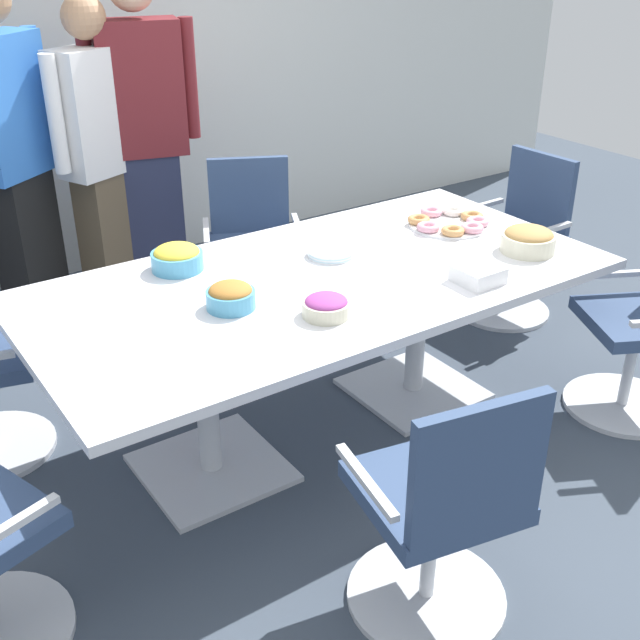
{
  "coord_description": "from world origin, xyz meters",
  "views": [
    {
      "loc": [
        -1.69,
        -2.46,
        2.08
      ],
      "look_at": [
        0.0,
        0.0,
        0.55
      ],
      "focal_mm": 44.51,
      "sensor_mm": 36.0,
      "label": 1
    }
  ],
  "objects_px": {
    "office_chair_3": "(442,515)",
    "person_standing_1": "(13,157)",
    "napkin_pile": "(478,274)",
    "office_chair_5": "(515,245)",
    "person_standing_3": "(146,137)",
    "conference_table": "(320,304)",
    "office_chair_0": "(253,255)",
    "plate_stack": "(331,253)",
    "snack_bowl_candy_mix": "(326,306)",
    "donut_platter": "(450,222)",
    "person_standing_2": "(101,158)",
    "snack_bowl_chips_yellow": "(177,257)",
    "snack_bowl_pretzels": "(231,296)",
    "snack_bowl_cookies": "(528,239)"
  },
  "relations": [
    {
      "from": "snack_bowl_candy_mix",
      "to": "napkin_pile",
      "type": "xyz_separation_m",
      "value": [
        0.68,
        -0.1,
        -0.01
      ]
    },
    {
      "from": "conference_table",
      "to": "donut_platter",
      "type": "distance_m",
      "value": 0.87
    },
    {
      "from": "office_chair_3",
      "to": "person_standing_3",
      "type": "height_order",
      "value": "person_standing_3"
    },
    {
      "from": "person_standing_3",
      "to": "person_standing_1",
      "type": "bearing_deg",
      "value": 11.41
    },
    {
      "from": "snack_bowl_cookies",
      "to": "conference_table",
      "type": "bearing_deg",
      "value": 162.39
    },
    {
      "from": "person_standing_1",
      "to": "conference_table",
      "type": "bearing_deg",
      "value": 78.0
    },
    {
      "from": "conference_table",
      "to": "snack_bowl_cookies",
      "type": "relative_size",
      "value": 10.01
    },
    {
      "from": "office_chair_3",
      "to": "person_standing_2",
      "type": "height_order",
      "value": "person_standing_2"
    },
    {
      "from": "donut_platter",
      "to": "conference_table",
      "type": "bearing_deg",
      "value": -170.62
    },
    {
      "from": "office_chair_3",
      "to": "office_chair_5",
      "type": "xyz_separation_m",
      "value": [
        1.88,
        1.46,
        0.0
      ]
    },
    {
      "from": "snack_bowl_cookies",
      "to": "napkin_pile",
      "type": "distance_m",
      "value": 0.43
    },
    {
      "from": "office_chair_0",
      "to": "snack_bowl_candy_mix",
      "type": "height_order",
      "value": "office_chair_0"
    },
    {
      "from": "conference_table",
      "to": "office_chair_0",
      "type": "relative_size",
      "value": 2.64
    },
    {
      "from": "snack_bowl_candy_mix",
      "to": "office_chair_0",
      "type": "bearing_deg",
      "value": 71.08
    },
    {
      "from": "office_chair_5",
      "to": "napkin_pile",
      "type": "xyz_separation_m",
      "value": [
        -1.1,
        -0.77,
        0.38
      ]
    },
    {
      "from": "office_chair_3",
      "to": "snack_bowl_candy_mix",
      "type": "distance_m",
      "value": 0.88
    },
    {
      "from": "napkin_pile",
      "to": "office_chair_5",
      "type": "bearing_deg",
      "value": 35.05
    },
    {
      "from": "office_chair_0",
      "to": "plate_stack",
      "type": "bearing_deg",
      "value": 108.04
    },
    {
      "from": "napkin_pile",
      "to": "snack_bowl_pretzels",
      "type": "bearing_deg",
      "value": 159.13
    },
    {
      "from": "office_chair_5",
      "to": "plate_stack",
      "type": "xyz_separation_m",
      "value": [
        -1.43,
        -0.21,
        0.36
      ]
    },
    {
      "from": "snack_bowl_pretzels",
      "to": "office_chair_0",
      "type": "bearing_deg",
      "value": 56.95
    },
    {
      "from": "snack_bowl_pretzels",
      "to": "donut_platter",
      "type": "relative_size",
      "value": 0.49
    },
    {
      "from": "snack_bowl_candy_mix",
      "to": "snack_bowl_cookies",
      "type": "relative_size",
      "value": 0.76
    },
    {
      "from": "person_standing_1",
      "to": "plate_stack",
      "type": "relative_size",
      "value": 8.95
    },
    {
      "from": "office_chair_0",
      "to": "plate_stack",
      "type": "height_order",
      "value": "office_chair_0"
    },
    {
      "from": "person_standing_2",
      "to": "snack_bowl_pretzels",
      "type": "bearing_deg",
      "value": 61.25
    },
    {
      "from": "person_standing_1",
      "to": "donut_platter",
      "type": "relative_size",
      "value": 4.81
    },
    {
      "from": "office_chair_0",
      "to": "person_standing_3",
      "type": "xyz_separation_m",
      "value": [
        -0.32,
        0.58,
        0.58
      ]
    },
    {
      "from": "office_chair_3",
      "to": "person_standing_1",
      "type": "height_order",
      "value": "person_standing_1"
    },
    {
      "from": "office_chair_0",
      "to": "snack_bowl_pretzels",
      "type": "height_order",
      "value": "office_chair_0"
    },
    {
      "from": "person_standing_2",
      "to": "plate_stack",
      "type": "height_order",
      "value": "person_standing_2"
    },
    {
      "from": "person_standing_3",
      "to": "snack_bowl_chips_yellow",
      "type": "xyz_separation_m",
      "value": [
        -0.43,
        -1.26,
        -0.18
      ]
    },
    {
      "from": "office_chair_0",
      "to": "person_standing_3",
      "type": "distance_m",
      "value": 0.88
    },
    {
      "from": "office_chair_0",
      "to": "donut_platter",
      "type": "bearing_deg",
      "value": 146.21
    },
    {
      "from": "snack_bowl_pretzels",
      "to": "plate_stack",
      "type": "height_order",
      "value": "snack_bowl_pretzels"
    },
    {
      "from": "donut_platter",
      "to": "person_standing_1",
      "type": "bearing_deg",
      "value": 135.02
    },
    {
      "from": "office_chair_3",
      "to": "napkin_pile",
      "type": "relative_size",
      "value": 5.35
    },
    {
      "from": "snack_bowl_chips_yellow",
      "to": "plate_stack",
      "type": "height_order",
      "value": "snack_bowl_chips_yellow"
    },
    {
      "from": "office_chair_5",
      "to": "plate_stack",
      "type": "distance_m",
      "value": 1.49
    },
    {
      "from": "person_standing_1",
      "to": "snack_bowl_chips_yellow",
      "type": "height_order",
      "value": "person_standing_1"
    },
    {
      "from": "conference_table",
      "to": "office_chair_3",
      "type": "distance_m",
      "value": 1.15
    },
    {
      "from": "snack_bowl_pretzels",
      "to": "person_standing_2",
      "type": "bearing_deg",
      "value": 84.78
    },
    {
      "from": "office_chair_5",
      "to": "snack_bowl_pretzels",
      "type": "bearing_deg",
      "value": 99.71
    },
    {
      "from": "snack_bowl_pretzels",
      "to": "snack_bowl_cookies",
      "type": "distance_m",
      "value": 1.37
    },
    {
      "from": "office_chair_5",
      "to": "snack_bowl_candy_mix",
      "type": "height_order",
      "value": "office_chair_5"
    },
    {
      "from": "person_standing_1",
      "to": "napkin_pile",
      "type": "distance_m",
      "value": 2.45
    },
    {
      "from": "snack_bowl_pretzels",
      "to": "snack_bowl_candy_mix",
      "type": "bearing_deg",
      "value": -44.81
    },
    {
      "from": "person_standing_3",
      "to": "plate_stack",
      "type": "bearing_deg",
      "value": 112.53
    },
    {
      "from": "person_standing_1",
      "to": "person_standing_3",
      "type": "bearing_deg",
      "value": 141.02
    },
    {
      "from": "office_chair_3",
      "to": "person_standing_3",
      "type": "distance_m",
      "value": 2.83
    }
  ]
}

